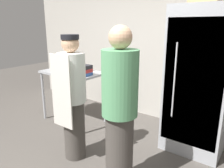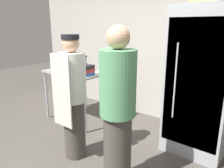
{
  "view_description": "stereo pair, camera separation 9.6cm",
  "coord_description": "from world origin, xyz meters",
  "views": [
    {
      "loc": [
        1.54,
        -1.32,
        1.72
      ],
      "look_at": [
        0.0,
        0.78,
        1.0
      ],
      "focal_mm": 35.0,
      "sensor_mm": 36.0,
      "label": 1
    },
    {
      "loc": [
        1.62,
        -1.26,
        1.72
      ],
      "look_at": [
        0.0,
        0.78,
        1.0
      ],
      "focal_mm": 35.0,
      "sensor_mm": 36.0,
      "label": 2
    }
  ],
  "objects": [
    {
      "name": "back_wall",
      "position": [
        0.0,
        2.35,
        1.52
      ],
      "size": [
        6.4,
        0.12,
        3.05
      ],
      "primitive_type": "cube",
      "color": "#ADA89E",
      "rests_on": "ground_plane"
    },
    {
      "name": "refrigerator",
      "position": [
        0.82,
        1.66,
        0.98
      ],
      "size": [
        0.77,
        0.76,
        1.96
      ],
      "color": "#9EA0A5",
      "rests_on": "ground_plane"
    },
    {
      "name": "prep_counter",
      "position": [
        -1.23,
        1.28,
        0.8
      ],
      "size": [
        1.08,
        0.63,
        0.92
      ],
      "color": "#9EA0A5",
      "rests_on": "ground_plane"
    },
    {
      "name": "donut_box",
      "position": [
        -1.31,
        1.16,
        0.97
      ],
      "size": [
        0.27,
        0.2,
        0.24
      ],
      "color": "silver",
      "rests_on": "prep_counter"
    },
    {
      "name": "blender_pitcher",
      "position": [
        -1.08,
        1.37,
        1.04
      ],
      "size": [
        0.13,
        0.13,
        0.28
      ],
      "color": "black",
      "rests_on": "prep_counter"
    },
    {
      "name": "binder_stack",
      "position": [
        -0.89,
        1.17,
        1.0
      ],
      "size": [
        0.31,
        0.22,
        0.17
      ],
      "color": "#2D5193",
      "rests_on": "prep_counter"
    },
    {
      "name": "person_baker",
      "position": [
        -0.39,
        0.47,
        0.83
      ],
      "size": [
        0.34,
        0.36,
        1.6
      ],
      "color": "#47423D",
      "rests_on": "ground_plane"
    },
    {
      "name": "person_customer",
      "position": [
        0.39,
        0.38,
        0.88
      ],
      "size": [
        0.36,
        0.36,
        1.71
      ],
      "color": "#47423D",
      "rests_on": "ground_plane"
    }
  ]
}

